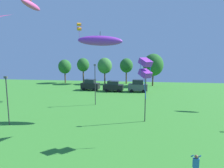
# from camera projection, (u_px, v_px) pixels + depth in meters

# --- Properties ---
(person_standing_far_right) EXTENTS (0.52, 0.50, 1.75)m
(person_standing_far_right) POSITION_uv_depth(u_px,v_px,m) (196.00, 165.00, 12.71)
(person_standing_far_right) COLOR black
(person_standing_far_right) RESTS_ON ground
(kite_flying_1) EXTENTS (5.59, 1.60, 1.80)m
(kite_flying_1) POSITION_uv_depth(u_px,v_px,m) (100.00, 41.00, 24.25)
(kite_flying_1) COLOR purple
(kite_flying_2) EXTENTS (1.96, 5.71, 2.06)m
(kite_flying_2) POSITION_uv_depth(u_px,v_px,m) (31.00, 5.00, 38.78)
(kite_flying_2) COLOR #E54C93
(kite_flying_4) EXTENTS (0.96, 1.01, 2.89)m
(kite_flying_4) POSITION_uv_depth(u_px,v_px,m) (79.00, 27.00, 34.91)
(kite_flying_4) COLOR orange
(kite_flying_11) EXTENTS (1.33, 1.33, 3.63)m
(kite_flying_11) POSITION_uv_depth(u_px,v_px,m) (145.00, 68.00, 17.29)
(kite_flying_11) COLOR purple
(parked_car_leftmost) EXTENTS (4.22, 2.34, 2.47)m
(parked_car_leftmost) POSITION_uv_depth(u_px,v_px,m) (90.00, 85.00, 44.88)
(parked_car_leftmost) COLOR black
(parked_car_leftmost) RESTS_ON ground
(parked_car_second_from_left) EXTENTS (4.37, 2.18, 2.30)m
(parked_car_second_from_left) POSITION_uv_depth(u_px,v_px,m) (113.00, 86.00, 43.35)
(parked_car_second_from_left) COLOR black
(parked_car_second_from_left) RESTS_ON ground
(parked_car_third_from_left) EXTENTS (4.17, 2.16, 2.65)m
(parked_car_third_from_left) POSITION_uv_depth(u_px,v_px,m) (138.00, 86.00, 42.78)
(parked_car_third_from_left) COLOR #4C5156
(parked_car_third_from_left) RESTS_ON ground
(light_post_0) EXTENTS (0.36, 0.20, 7.16)m
(light_post_0) POSITION_uv_depth(u_px,v_px,m) (146.00, 89.00, 23.41)
(light_post_0) COLOR #2D2D33
(light_post_0) RESTS_ON ground
(light_post_1) EXTENTS (0.36, 0.20, 6.48)m
(light_post_1) POSITION_uv_depth(u_px,v_px,m) (95.00, 82.00, 31.44)
(light_post_1) COLOR #2D2D33
(light_post_1) RESTS_ON ground
(light_post_3) EXTENTS (0.36, 0.20, 5.61)m
(light_post_3) POSITION_uv_depth(u_px,v_px,m) (7.00, 98.00, 22.32)
(light_post_3) COLOR #2D2D33
(light_post_3) RESTS_ON ground
(treeline_tree_0) EXTENTS (3.58, 3.58, 6.57)m
(treeline_tree_0) POSITION_uv_depth(u_px,v_px,m) (65.00, 67.00, 55.93)
(treeline_tree_0) COLOR brown
(treeline_tree_0) RESTS_ON ground
(treeline_tree_1) EXTENTS (3.32, 3.32, 7.01)m
(treeline_tree_1) POSITION_uv_depth(u_px,v_px,m) (83.00, 65.00, 54.25)
(treeline_tree_1) COLOR brown
(treeline_tree_1) RESTS_ON ground
(treeline_tree_2) EXTENTS (3.93, 3.93, 7.10)m
(treeline_tree_2) POSITION_uv_depth(u_px,v_px,m) (105.00, 66.00, 54.16)
(treeline_tree_2) COLOR brown
(treeline_tree_2) RESTS_ON ground
(treeline_tree_3) EXTENTS (3.53, 3.53, 6.95)m
(treeline_tree_3) POSITION_uv_depth(u_px,v_px,m) (126.00, 66.00, 53.99)
(treeline_tree_3) COLOR brown
(treeline_tree_3) RESTS_ON ground
(treeline_tree_4) EXTENTS (5.11, 5.11, 8.17)m
(treeline_tree_4) POSITION_uv_depth(u_px,v_px,m) (153.00, 65.00, 50.41)
(treeline_tree_4) COLOR brown
(treeline_tree_4) RESTS_ON ground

